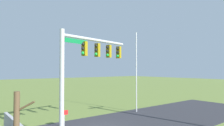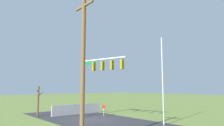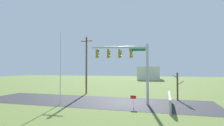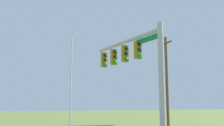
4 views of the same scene
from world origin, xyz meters
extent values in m
cylinder|color=#B2B5BA|center=(2.71, -0.14, 3.29)|extent=(0.28, 0.28, 6.58)
cylinder|color=#B2B5BA|center=(-0.24, -0.81, 6.23)|extent=(5.94, 1.54, 0.20)
cube|color=#0F7238|center=(1.65, -0.38, 5.95)|extent=(1.76, 0.43, 0.28)
cube|color=#937A0F|center=(0.94, -0.54, 5.53)|extent=(0.31, 0.40, 0.96)
sphere|color=black|center=(1.09, -0.51, 5.83)|extent=(0.22, 0.22, 0.22)
sphere|color=black|center=(1.09, -0.51, 5.53)|extent=(0.22, 0.22, 0.22)
sphere|color=green|center=(1.09, -0.51, 5.23)|extent=(0.22, 0.22, 0.22)
cube|color=#937A0F|center=(-0.28, -0.82, 5.53)|extent=(0.31, 0.40, 0.96)
sphere|color=black|center=(-0.13, -0.79, 5.83)|extent=(0.22, 0.22, 0.22)
sphere|color=black|center=(-0.13, -0.79, 5.53)|extent=(0.22, 0.22, 0.22)
sphere|color=green|center=(-0.13, -0.79, 5.23)|extent=(0.22, 0.22, 0.22)
cube|color=#937A0F|center=(-1.50, -1.10, 5.53)|extent=(0.31, 0.40, 0.96)
sphere|color=black|center=(-1.35, -1.06, 5.83)|extent=(0.22, 0.22, 0.22)
sphere|color=black|center=(-1.35, -1.06, 5.53)|extent=(0.22, 0.22, 0.22)
sphere|color=green|center=(-1.35, -1.06, 5.23)|extent=(0.22, 0.22, 0.22)
cube|color=#937A0F|center=(-2.71, -1.38, 5.53)|extent=(0.31, 0.40, 0.96)
sphere|color=black|center=(-2.57, -1.34, 5.83)|extent=(0.22, 0.22, 0.22)
sphere|color=black|center=(-2.57, -1.34, 5.53)|extent=(0.22, 0.22, 0.22)
sphere|color=green|center=(-2.57, -1.34, 5.23)|extent=(0.22, 0.22, 0.22)
cylinder|color=silver|center=(-6.31, -2.98, 3.90)|extent=(0.10, 0.10, 7.81)
cylinder|color=brown|center=(-7.21, 5.89, 4.40)|extent=(0.26, 0.26, 8.79)
cube|color=brown|center=(-7.21, 5.89, 8.19)|extent=(1.90, 0.12, 0.12)
camera|label=1|loc=(7.67, 11.13, 4.16)|focal=32.20mm
camera|label=2|loc=(-17.43, 12.21, 3.28)|focal=32.80mm
camera|label=3|loc=(4.60, -20.63, 3.82)|focal=29.74mm
camera|label=4|loc=(13.38, -6.04, 2.71)|focal=41.14mm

